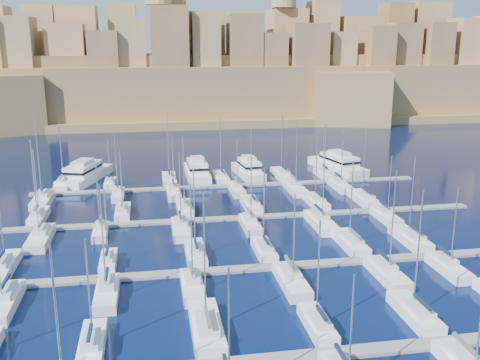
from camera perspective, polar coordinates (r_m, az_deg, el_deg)
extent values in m
plane|color=black|center=(86.85, 2.22, -6.19)|extent=(600.00, 600.00, 0.00)
cube|color=slate|center=(57.29, 9.54, -17.85)|extent=(84.00, 2.00, 0.40)
cube|color=slate|center=(75.94, 4.10, -9.19)|extent=(84.00, 2.00, 0.40)
cube|color=slate|center=(96.02, 1.00, -4.00)|extent=(84.00, 2.00, 0.40)
cube|color=slate|center=(116.80, -0.98, -0.62)|extent=(84.00, 2.00, 0.40)
cube|color=white|center=(59.31, -15.46, -16.64)|extent=(2.48, 8.26, 1.61)
cube|color=silver|center=(58.01, -15.62, -16.08)|extent=(1.74, 3.72, 0.70)
cylinder|color=#9EA0A8|center=(56.79, -15.85, -11.09)|extent=(0.18, 0.18, 10.70)
cube|color=#0E1C3B|center=(57.14, -15.74, -15.38)|extent=(0.35, 3.30, 0.35)
cube|color=white|center=(60.18, -3.61, -15.54)|extent=(3.23, 10.77, 1.74)
cube|color=silver|center=(58.65, -3.52, -15.03)|extent=(2.26, 4.84, 0.70)
cylinder|color=#9EA0A8|center=(57.08, -3.80, -8.26)|extent=(0.18, 0.18, 14.34)
cube|color=#595B60|center=(57.67, -3.47, -14.38)|extent=(0.35, 4.31, 0.35)
cube|color=white|center=(61.32, 8.25, -15.12)|extent=(2.44, 8.13, 1.61)
cube|color=silver|center=(60.09, 8.53, -14.54)|extent=(1.71, 3.66, 0.70)
cylinder|color=#9EA0A8|center=(58.78, 8.35, -9.47)|extent=(0.18, 0.18, 11.26)
cube|color=#0E1C3B|center=(59.25, 8.69, -13.84)|extent=(0.35, 3.25, 0.35)
cube|color=white|center=(66.01, 18.13, -13.44)|extent=(2.77, 9.25, 1.66)
cube|color=silver|center=(64.76, 18.59, -12.87)|extent=(1.94, 4.16, 0.70)
cylinder|color=#9EA0A8|center=(63.22, 18.49, -7.01)|extent=(0.18, 0.18, 13.86)
cube|color=#0E1C3B|center=(63.94, 18.87, -12.21)|extent=(0.35, 3.70, 0.35)
cylinder|color=#9EA0A8|center=(45.31, -18.87, -14.96)|extent=(0.18, 0.18, 15.14)
cylinder|color=#9EA0A8|center=(46.82, -1.19, -15.78)|extent=(0.18, 0.18, 11.51)
cylinder|color=#9EA0A8|center=(49.34, 11.79, -15.25)|extent=(0.18, 0.18, 10.19)
cube|color=#0E1C3B|center=(52.62, 10.85, -17.84)|extent=(0.35, 3.52, 0.35)
cube|color=silver|center=(57.58, 22.99, -16.94)|extent=(2.01, 4.31, 0.70)
cube|color=#595B60|center=(57.40, 22.84, -15.81)|extent=(0.35, 3.83, 0.35)
cube|color=white|center=(81.69, -23.79, -8.45)|extent=(2.75, 9.15, 1.66)
cube|color=silver|center=(80.44, -24.03, -7.93)|extent=(1.92, 4.12, 0.70)
cylinder|color=#9EA0A8|center=(79.81, -24.22, -3.73)|extent=(0.18, 0.18, 12.19)
cube|color=#0E1C3B|center=(79.65, -24.19, -7.35)|extent=(0.35, 3.66, 0.35)
cube|color=white|center=(78.52, -13.86, -8.55)|extent=(2.22, 7.41, 1.57)
cube|color=silver|center=(77.41, -13.95, -7.99)|extent=(1.56, 3.33, 0.70)
cylinder|color=#9EA0A8|center=(76.85, -14.10, -4.50)|extent=(0.18, 0.18, 9.89)
cube|color=#0E1C3B|center=(76.67, -14.01, -7.37)|extent=(0.35, 2.96, 0.35)
cube|color=white|center=(79.27, -4.78, -7.89)|extent=(2.77, 9.22, 1.66)
cube|color=silver|center=(77.98, -4.74, -7.35)|extent=(1.94, 4.15, 0.70)
cylinder|color=#9EA0A8|center=(77.39, -4.91, -3.11)|extent=(0.18, 0.18, 11.91)
cube|color=#0E1C3B|center=(77.17, -4.72, -6.75)|extent=(0.35, 3.69, 0.35)
cube|color=white|center=(80.32, 2.58, -7.56)|extent=(2.54, 8.46, 1.62)
cube|color=silver|center=(79.12, 2.71, -7.01)|extent=(1.78, 3.81, 0.70)
cylinder|color=#9EA0A8|center=(78.43, 2.57, -2.86)|extent=(0.18, 0.18, 11.91)
cube|color=#0E1C3B|center=(78.36, 2.79, -6.41)|extent=(0.35, 3.38, 0.35)
cube|color=white|center=(84.69, 11.68, -6.65)|extent=(2.92, 9.75, 1.69)
cube|color=silver|center=(83.42, 11.96, -6.12)|extent=(2.05, 4.39, 0.70)
cylinder|color=#9EA0A8|center=(82.92, 11.80, -2.09)|extent=(0.18, 0.18, 12.08)
cube|color=#595B60|center=(82.64, 12.12, -5.55)|extent=(0.35, 3.90, 0.35)
cube|color=white|center=(88.75, 17.68, -6.05)|extent=(2.99, 9.95, 1.70)
cube|color=silver|center=(87.52, 18.04, -5.54)|extent=(2.09, 4.48, 0.70)
cylinder|color=#9EA0A8|center=(87.02, 17.89, -1.56)|extent=(0.18, 0.18, 12.50)
cube|color=#0E1C3B|center=(86.77, 18.24, -4.99)|extent=(0.35, 3.98, 0.35)
cube|color=white|center=(70.83, -23.86, -12.00)|extent=(2.97, 9.90, 1.70)
cube|color=silver|center=(71.19, -23.77, -10.78)|extent=(2.08, 4.46, 0.70)
cube|color=#0E1C3B|center=(71.21, -23.76, -9.85)|extent=(0.35, 3.96, 0.35)
cube|color=white|center=(69.15, -14.00, -11.80)|extent=(2.73, 9.10, 1.65)
cube|color=silver|center=(69.46, -14.01, -10.60)|extent=(1.91, 4.09, 0.70)
cylinder|color=#9EA0A8|center=(65.79, -14.43, -6.07)|extent=(0.18, 0.18, 13.42)
cube|color=#0E1C3B|center=(69.45, -14.04, -9.66)|extent=(0.35, 3.64, 0.35)
cube|color=white|center=(69.10, -5.09, -11.42)|extent=(2.68, 8.92, 1.65)
cube|color=silver|center=(69.40, -5.17, -10.23)|extent=(1.87, 4.02, 0.70)
cylinder|color=#9EA0A8|center=(65.82, -5.20, -5.86)|extent=(0.18, 0.18, 12.96)
cube|color=#595B60|center=(69.38, -5.22, -9.29)|extent=(0.35, 3.57, 0.35)
cube|color=white|center=(70.66, 5.53, -10.80)|extent=(2.96, 9.86, 1.69)
cube|color=silver|center=(71.03, 5.35, -9.60)|extent=(2.07, 4.44, 0.70)
cylinder|color=#9EA0A8|center=(67.72, 5.77, -6.04)|extent=(0.18, 0.18, 11.18)
cube|color=#595B60|center=(71.04, 5.26, -8.66)|extent=(0.35, 3.94, 0.35)
cube|color=white|center=(75.06, 15.41, -9.72)|extent=(2.90, 9.65, 1.68)
cube|color=silver|center=(75.39, 15.16, -8.60)|extent=(2.03, 4.34, 0.70)
cylinder|color=#9EA0A8|center=(71.92, 15.98, -4.30)|extent=(0.18, 0.18, 13.58)
cube|color=#0E1C3B|center=(75.40, 15.06, -7.73)|extent=(0.35, 3.86, 0.35)
cube|color=white|center=(79.55, 21.32, -8.82)|extent=(2.63, 8.76, 1.64)
cube|color=silver|center=(79.80, 21.07, -7.81)|extent=(1.84, 3.94, 0.70)
cylinder|color=#9EA0A8|center=(77.03, 21.91, -4.62)|extent=(0.18, 0.18, 10.97)
cube|color=#0E1C3B|center=(79.78, 20.98, -7.00)|extent=(0.35, 3.50, 0.35)
cube|color=white|center=(101.49, -20.68, -3.75)|extent=(2.58, 8.61, 1.63)
cube|color=silver|center=(100.35, -20.82, -3.27)|extent=(1.81, 3.88, 0.70)
cylinder|color=#9EA0A8|center=(100.16, -20.96, -0.11)|extent=(0.18, 0.18, 11.46)
cube|color=#595B60|center=(99.65, -20.92, -2.77)|extent=(0.35, 3.45, 0.35)
cube|color=white|center=(99.67, -12.39, -3.45)|extent=(2.62, 8.72, 1.64)
cube|color=silver|center=(98.49, -12.44, -2.96)|extent=(1.83, 3.92, 0.70)
cylinder|color=#9EA0A8|center=(98.40, -12.57, 0.06)|extent=(0.18, 0.18, 10.78)
cube|color=#595B60|center=(97.77, -12.49, -2.45)|extent=(0.35, 3.49, 0.35)
cube|color=white|center=(99.87, -5.92, -3.14)|extent=(2.74, 9.12, 1.66)
cube|color=silver|center=(98.65, -5.90, -2.65)|extent=(1.92, 4.10, 0.70)
cylinder|color=#9EA0A8|center=(98.37, -6.05, 0.97)|extent=(0.18, 0.18, 12.86)
cube|color=#595B60|center=(97.91, -5.90, -2.14)|extent=(0.35, 3.65, 0.35)
cube|color=white|center=(101.68, 1.22, -2.74)|extent=(2.92, 9.75, 1.69)
cube|color=silver|center=(100.41, 1.33, -2.25)|extent=(2.05, 4.39, 0.70)
cylinder|color=#9EA0A8|center=(100.14, 1.19, 1.53)|extent=(0.18, 0.18, 13.61)
cube|color=#0E1C3B|center=(99.66, 1.38, -1.75)|extent=(0.35, 3.90, 0.35)
cube|color=white|center=(104.62, 8.09, -2.38)|extent=(2.85, 9.51, 1.68)
cube|color=silver|center=(103.42, 8.28, -1.91)|extent=(2.00, 4.28, 0.70)
cylinder|color=#9EA0A8|center=(103.13, 8.16, 1.73)|extent=(0.18, 0.18, 13.51)
cube|color=#0E1C3B|center=(102.69, 8.38, -1.42)|extent=(0.35, 3.81, 0.35)
cube|color=white|center=(108.27, 13.01, -2.03)|extent=(3.07, 10.23, 1.71)
cube|color=silver|center=(107.03, 13.25, -1.56)|extent=(2.15, 4.60, 0.70)
cylinder|color=#9EA0A8|center=(106.93, 13.13, 1.80)|extent=(0.18, 0.18, 12.89)
cube|color=#0E1C3B|center=(106.30, 13.39, -1.09)|extent=(0.35, 4.09, 0.35)
cube|color=white|center=(90.34, -20.51, -5.93)|extent=(3.11, 10.37, 1.72)
cube|color=silver|center=(90.91, -20.46, -4.99)|extent=(2.18, 4.67, 0.70)
cylinder|color=#9EA0A8|center=(87.41, -21.05, -0.86)|extent=(0.18, 0.18, 15.11)
cube|color=#595B60|center=(91.06, -20.46, -4.26)|extent=(0.35, 4.15, 0.35)
cube|color=white|center=(90.37, -14.65, -5.50)|extent=(2.25, 7.49, 1.57)
cube|color=silver|center=(90.70, -14.66, -4.66)|extent=(1.57, 3.37, 0.70)
cylinder|color=#9EA0A8|center=(88.15, -14.92, -1.82)|extent=(0.18, 0.18, 10.72)
cube|color=#595B60|center=(90.72, -14.68, -3.96)|extent=(0.35, 3.00, 0.35)
cube|color=white|center=(89.07, -6.30, -5.36)|extent=(2.87, 9.56, 1.68)
cube|color=silver|center=(89.57, -6.36, -4.44)|extent=(2.01, 4.30, 0.70)
cylinder|color=#9EA0A8|center=(86.46, -6.41, -1.04)|extent=(0.18, 0.18, 12.50)
cube|color=#0E1C3B|center=(89.69, -6.40, -3.71)|extent=(0.35, 3.82, 0.35)
cube|color=white|center=(90.75, 1.12, -4.90)|extent=(2.64, 8.81, 1.64)
cube|color=silver|center=(91.19, 1.02, -4.03)|extent=(1.85, 3.96, 0.70)
cylinder|color=#9EA0A8|center=(88.36, 1.19, -0.96)|extent=(0.18, 0.18, 11.55)
cube|color=#595B60|center=(91.27, 0.97, -3.32)|extent=(0.35, 3.52, 0.35)
cube|color=white|center=(92.82, 8.64, -4.59)|extent=(3.20, 10.68, 1.73)
cube|color=silver|center=(93.39, 8.47, -3.68)|extent=(2.24, 4.81, 0.70)
cylinder|color=#9EA0A8|center=(89.81, 8.96, 0.72)|extent=(0.18, 0.18, 16.23)
cube|color=#0E1C3B|center=(93.55, 8.39, -2.97)|extent=(0.35, 4.27, 0.35)
cube|color=white|center=(98.19, 15.33, -3.92)|extent=(2.58, 8.60, 1.63)
cube|color=silver|center=(98.58, 15.17, -3.12)|extent=(1.81, 3.87, 0.70)
cylinder|color=#9EA0A8|center=(96.13, 15.68, -0.56)|extent=(0.18, 0.18, 10.51)
cube|color=#0E1C3B|center=(98.65, 15.11, -2.47)|extent=(0.35, 3.44, 0.35)
cube|color=white|center=(122.55, -18.32, -0.48)|extent=(2.85, 9.50, 1.68)
cube|color=silver|center=(121.36, -18.43, -0.05)|extent=(2.00, 4.28, 0.70)
cylinder|color=#9EA0A8|center=(121.45, -18.56, 2.84)|extent=(0.18, 0.18, 12.64)
cube|color=#595B60|center=(120.65, -18.50, 0.37)|extent=(0.35, 3.80, 0.35)
cube|color=white|center=(120.47, -13.69, -0.43)|extent=(2.27, 7.58, 1.58)
cube|color=silver|center=(119.46, -13.74, 0.01)|extent=(1.59, 3.41, 0.70)
cylinder|color=#9EA0A8|center=(119.63, -13.83, 2.07)|extent=(0.18, 0.18, 9.00)
cube|color=#0E1C3B|center=(118.84, -13.79, 0.45)|extent=(0.35, 3.03, 0.35)
cube|color=white|center=(121.32, -7.55, 0.00)|extent=(2.99, 9.95, 1.70)
cube|color=silver|center=(120.06, -7.55, 0.43)|extent=(2.09, 4.48, 0.70)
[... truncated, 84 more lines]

